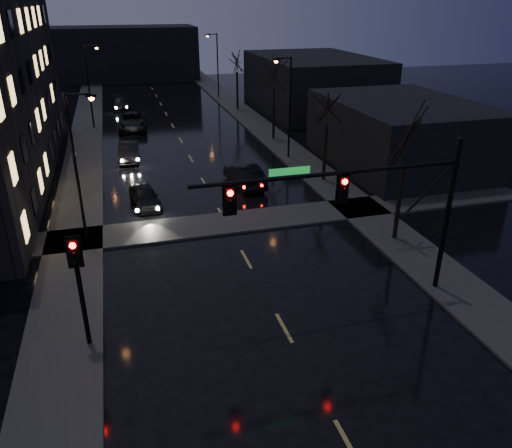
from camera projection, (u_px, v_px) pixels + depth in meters
sidewalk_left at (84, 156)px, 41.57m from camera, size 3.00×140.00×0.12m
sidewalk_right at (278, 141)px, 45.76m from camera, size 3.00×140.00×0.12m
sidewalk_cross at (227, 223)px, 29.21m from camera, size 40.00×3.00×0.12m
commercial_right_near at (400, 133)px, 38.59m from camera, size 10.00×14.00×5.00m
commercial_right_far at (313, 83)px, 58.03m from camera, size 12.00×18.00×6.00m
far_block at (125, 53)px, 78.95m from camera, size 22.00×10.00×8.00m
signal_mast at (370, 197)px, 19.84m from camera, size 11.11×0.41×7.00m
signal_pole_left at (78, 277)px, 17.81m from camera, size 0.35×0.41×4.53m
tree_near at (408, 127)px, 24.79m from camera, size 3.52×3.52×8.08m
tree_mid_a at (328, 99)px, 33.71m from camera, size 3.30×3.30×7.58m
tree_mid_b at (274, 66)px, 43.90m from camera, size 3.74×3.74×8.59m
tree_far at (237, 56)px, 56.39m from camera, size 3.43×3.43×7.88m
streetlight_l_near at (79, 158)px, 24.95m from camera, size 1.53×0.28×8.00m
streetlight_l_far at (90, 80)px, 48.60m from camera, size 1.53×0.28×8.00m
streetlight_r_mid at (287, 100)px, 39.20m from camera, size 1.53×0.28×8.00m
streetlight_r_far at (216, 60)px, 63.73m from camera, size 1.53×0.28×8.00m
oncoming_car_a at (145, 196)px, 31.46m from camera, size 2.07×4.06×1.32m
oncoming_car_b at (129, 151)px, 40.42m from camera, size 1.81×4.46×1.44m
oncoming_car_c at (132, 121)px, 49.93m from camera, size 3.02×6.06×1.65m
oncoming_car_d at (121, 103)px, 58.84m from camera, size 2.23×4.96×1.41m
lead_car at (245, 175)px, 34.89m from camera, size 2.17×4.85×1.54m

